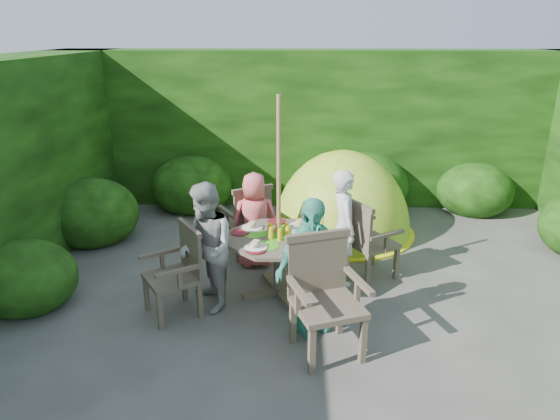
{
  "coord_description": "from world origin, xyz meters",
  "views": [
    {
      "loc": [
        -0.49,
        -4.43,
        2.79
      ],
      "look_at": [
        -0.67,
        0.94,
        0.85
      ],
      "focal_mm": 32.0,
      "sensor_mm": 36.0,
      "label": 1
    }
  ],
  "objects_px": {
    "patio_table": "(279,246)",
    "garden_chair_front": "(324,293)",
    "parasol_pole": "(279,201)",
    "garden_chair_left": "(178,270)",
    "child_left": "(206,248)",
    "garden_chair_right": "(366,238)",
    "child_front": "(310,267)",
    "child_right": "(344,227)",
    "child_back": "(255,220)",
    "dome_tent": "(341,232)",
    "garden_chair_back": "(248,219)"
  },
  "relations": [
    {
      "from": "garden_chair_right",
      "to": "garden_chair_back",
      "type": "xyz_separation_m",
      "value": [
        -1.44,
        0.58,
        0.0
      ]
    },
    {
      "from": "child_left",
      "to": "child_front",
      "type": "relative_size",
      "value": 1.0
    },
    {
      "from": "garden_chair_right",
      "to": "garden_chair_back",
      "type": "distance_m",
      "value": 1.55
    },
    {
      "from": "child_front",
      "to": "child_back",
      "type": "bearing_deg",
      "value": 73.46
    },
    {
      "from": "parasol_pole",
      "to": "garden_chair_right",
      "type": "distance_m",
      "value": 1.25
    },
    {
      "from": "child_right",
      "to": "child_back",
      "type": "bearing_deg",
      "value": 60.46
    },
    {
      "from": "garden_chair_right",
      "to": "child_front",
      "type": "height_order",
      "value": "child_front"
    },
    {
      "from": "patio_table",
      "to": "dome_tent",
      "type": "bearing_deg",
      "value": 65.25
    },
    {
      "from": "garden_chair_front",
      "to": "child_left",
      "type": "distance_m",
      "value": 1.36
    },
    {
      "from": "parasol_pole",
      "to": "garden_chair_left",
      "type": "xyz_separation_m",
      "value": [
        -1.01,
        -0.43,
        -0.62
      ]
    },
    {
      "from": "garden_chair_front",
      "to": "parasol_pole",
      "type": "bearing_deg",
      "value": 94.06
    },
    {
      "from": "garden_chair_front",
      "to": "child_back",
      "type": "relative_size",
      "value": 0.88
    },
    {
      "from": "child_right",
      "to": "garden_chair_front",
      "type": "bearing_deg",
      "value": 159.33
    },
    {
      "from": "garden_chair_left",
      "to": "garden_chair_back",
      "type": "height_order",
      "value": "garden_chair_back"
    },
    {
      "from": "garden_chair_left",
      "to": "garden_chair_back",
      "type": "bearing_deg",
      "value": 123.99
    },
    {
      "from": "child_back",
      "to": "child_front",
      "type": "xyz_separation_m",
      "value": [
        0.64,
        -1.47,
        0.09
      ]
    },
    {
      "from": "child_right",
      "to": "dome_tent",
      "type": "relative_size",
      "value": 0.56
    },
    {
      "from": "parasol_pole",
      "to": "child_back",
      "type": "height_order",
      "value": "parasol_pole"
    },
    {
      "from": "garden_chair_back",
      "to": "dome_tent",
      "type": "bearing_deg",
      "value": -177.89
    },
    {
      "from": "garden_chair_front",
      "to": "garden_chair_right",
      "type": "bearing_deg",
      "value": 48.32
    },
    {
      "from": "garden_chair_left",
      "to": "garden_chair_back",
      "type": "xyz_separation_m",
      "value": [
        0.58,
        1.44,
        0.02
      ]
    },
    {
      "from": "garden_chair_front",
      "to": "child_front",
      "type": "bearing_deg",
      "value": 94.94
    },
    {
      "from": "garden_chair_left",
      "to": "child_left",
      "type": "relative_size",
      "value": 0.66
    },
    {
      "from": "parasol_pole",
      "to": "child_right",
      "type": "xyz_separation_m",
      "value": [
        0.73,
        0.32,
        -0.42
      ]
    },
    {
      "from": "garden_chair_left",
      "to": "dome_tent",
      "type": "xyz_separation_m",
      "value": [
        1.87,
        2.27,
        -0.48
      ]
    },
    {
      "from": "patio_table",
      "to": "garden_chair_front",
      "type": "bearing_deg",
      "value": -66.21
    },
    {
      "from": "garden_chair_left",
      "to": "child_left",
      "type": "xyz_separation_m",
      "value": [
        0.28,
        0.11,
        0.2
      ]
    },
    {
      "from": "patio_table",
      "to": "child_left",
      "type": "bearing_deg",
      "value": -156.25
    },
    {
      "from": "child_left",
      "to": "dome_tent",
      "type": "bearing_deg",
      "value": 117.96
    },
    {
      "from": "garden_chair_front",
      "to": "dome_tent",
      "type": "height_order",
      "value": "dome_tent"
    },
    {
      "from": "garden_chair_front",
      "to": "child_right",
      "type": "xyz_separation_m",
      "value": [
        0.29,
        1.31,
        0.12
      ]
    },
    {
      "from": "child_back",
      "to": "garden_chair_right",
      "type": "bearing_deg",
      "value": 156.34
    },
    {
      "from": "parasol_pole",
      "to": "child_back",
      "type": "xyz_separation_m",
      "value": [
        -0.32,
        0.73,
        -0.5
      ]
    },
    {
      "from": "parasol_pole",
      "to": "garden_chair_left",
      "type": "height_order",
      "value": "parasol_pole"
    },
    {
      "from": "garden_chair_back",
      "to": "parasol_pole",
      "type": "bearing_deg",
      "value": 82.25
    },
    {
      "from": "garden_chair_right",
      "to": "patio_table",
      "type": "bearing_deg",
      "value": 81.57
    },
    {
      "from": "garden_chair_right",
      "to": "garden_chair_front",
      "type": "xyz_separation_m",
      "value": [
        -0.57,
        -1.42,
        0.06
      ]
    },
    {
      "from": "garden_chair_front",
      "to": "patio_table",
      "type": "bearing_deg",
      "value": 93.85
    },
    {
      "from": "child_right",
      "to": "child_front",
      "type": "bearing_deg",
      "value": 150.46
    },
    {
      "from": "garden_chair_right",
      "to": "child_front",
      "type": "distance_m",
      "value": 1.37
    },
    {
      "from": "garden_chair_front",
      "to": "child_right",
      "type": "relative_size",
      "value": 0.77
    },
    {
      "from": "parasol_pole",
      "to": "child_right",
      "type": "bearing_deg",
      "value": 23.69
    },
    {
      "from": "garden_chair_back",
      "to": "child_right",
      "type": "height_order",
      "value": "child_right"
    },
    {
      "from": "child_right",
      "to": "child_back",
      "type": "xyz_separation_m",
      "value": [
        -1.05,
        0.41,
        -0.08
      ]
    },
    {
      "from": "child_right",
      "to": "child_front",
      "type": "distance_m",
      "value": 1.13
    },
    {
      "from": "garden_chair_right",
      "to": "garden_chair_back",
      "type": "relative_size",
      "value": 1.0
    },
    {
      "from": "child_back",
      "to": "parasol_pole",
      "type": "bearing_deg",
      "value": 102.79
    },
    {
      "from": "garden_chair_left",
      "to": "child_front",
      "type": "xyz_separation_m",
      "value": [
        1.34,
        -0.3,
        0.2
      ]
    },
    {
      "from": "garden_chair_back",
      "to": "dome_tent",
      "type": "xyz_separation_m",
      "value": [
        1.28,
        0.83,
        -0.5
      ]
    },
    {
      "from": "garden_chair_right",
      "to": "garden_chair_left",
      "type": "xyz_separation_m",
      "value": [
        -2.02,
        -0.86,
        -0.01
      ]
    }
  ]
}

